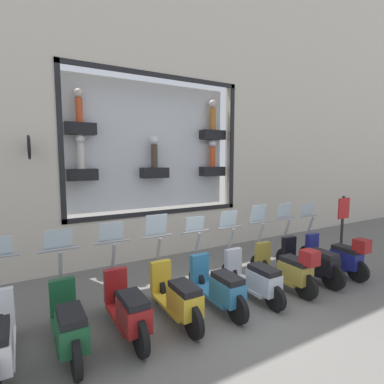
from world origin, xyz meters
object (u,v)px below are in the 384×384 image
at_px(scooter_navy_0, 338,255).
at_px(scooter_teal_4, 218,286).
at_px(shop_sign_post, 342,225).
at_px(scooter_yellow_5, 177,296).
at_px(scooter_green_7, 69,323).
at_px(scooter_silver_3, 254,277).
at_px(scooter_olive_2, 287,267).
at_px(scooter_red_6, 128,308).
at_px(scooter_black_1, 311,261).

bearing_deg(scooter_navy_0, scooter_teal_4, 88.89).
xyz_separation_m(scooter_navy_0, scooter_teal_4, (0.06, 3.32, -0.04)).
bearing_deg(shop_sign_post, scooter_yellow_5, 96.25).
bearing_deg(scooter_green_7, scooter_silver_3, -90.08).
bearing_deg(scooter_olive_2, scooter_red_6, 88.92).
distance_m(scooter_silver_3, scooter_red_6, 2.49).
height_order(scooter_black_1, scooter_red_6, scooter_black_1).
bearing_deg(scooter_yellow_5, scooter_black_1, -90.00).
bearing_deg(scooter_olive_2, scooter_navy_0, -90.25).
distance_m(scooter_olive_2, scooter_teal_4, 1.66).
height_order(scooter_black_1, scooter_olive_2, scooter_olive_2).
bearing_deg(scooter_yellow_5, scooter_teal_4, -90.35).
bearing_deg(scooter_black_1, scooter_red_6, 90.00).
height_order(scooter_navy_0, scooter_yellow_5, scooter_yellow_5).
bearing_deg(scooter_black_1, scooter_navy_0, -94.80).
bearing_deg(scooter_green_7, scooter_red_6, -89.87).
relative_size(scooter_yellow_5, scooter_green_7, 1.00).
xyz_separation_m(scooter_green_7, shop_sign_post, (0.58, -6.92, 0.48)).
bearing_deg(scooter_olive_2, scooter_black_1, -85.69).
distance_m(scooter_olive_2, shop_sign_post, 2.88).
relative_size(scooter_silver_3, scooter_red_6, 0.99).
bearing_deg(scooter_silver_3, scooter_red_6, 89.85).
xyz_separation_m(scooter_silver_3, scooter_green_7, (0.00, 3.32, 0.02)).
height_order(scooter_teal_4, scooter_yellow_5, scooter_yellow_5).
relative_size(scooter_navy_0, scooter_olive_2, 1.00).
distance_m(scooter_teal_4, shop_sign_post, 4.50).
distance_m(scooter_olive_2, scooter_green_7, 4.15).
bearing_deg(scooter_black_1, scooter_teal_4, 90.12).
bearing_deg(scooter_navy_0, scooter_black_1, 85.20).
bearing_deg(scooter_navy_0, scooter_green_7, 89.33).
height_order(scooter_navy_0, scooter_black_1, scooter_black_1).
height_order(scooter_silver_3, scooter_yellow_5, scooter_yellow_5).
distance_m(scooter_yellow_5, scooter_red_6, 0.83).
bearing_deg(shop_sign_post, scooter_red_6, 95.40).
relative_size(scooter_black_1, scooter_silver_3, 1.01).
distance_m(scooter_red_6, shop_sign_post, 6.14).
bearing_deg(scooter_silver_3, scooter_black_1, -89.77).
distance_m(scooter_black_1, scooter_silver_3, 1.66).
bearing_deg(scooter_red_6, scooter_olive_2, -91.08).
relative_size(scooter_red_6, scooter_green_7, 1.00).
bearing_deg(scooter_teal_4, scooter_silver_3, -90.09).
xyz_separation_m(scooter_black_1, shop_sign_post, (0.58, -1.94, 0.48)).
relative_size(scooter_olive_2, scooter_yellow_5, 1.00).
height_order(scooter_silver_3, shop_sign_post, shop_sign_post).
bearing_deg(scooter_teal_4, scooter_green_7, 89.92).
distance_m(scooter_yellow_5, shop_sign_post, 5.31).
bearing_deg(scooter_olive_2, shop_sign_post, -77.04).
xyz_separation_m(scooter_olive_2, scooter_silver_3, (0.06, 0.83, -0.06)).
height_order(scooter_navy_0, scooter_green_7, scooter_green_7).
height_order(scooter_yellow_5, scooter_green_7, scooter_yellow_5).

